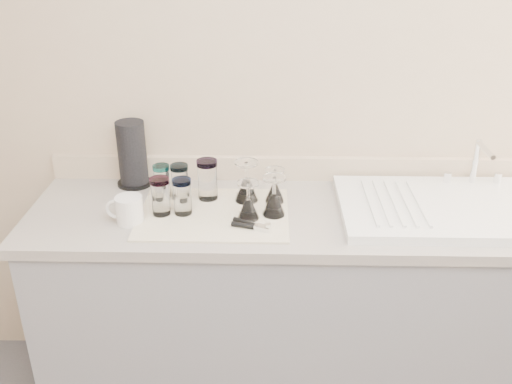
{
  "coord_description": "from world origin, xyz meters",
  "views": [
    {
      "loc": [
        -0.13,
        -0.7,
        1.89
      ],
      "look_at": [
        -0.17,
        1.15,
        1.0
      ],
      "focal_mm": 40.0,
      "sensor_mm": 36.0,
      "label": 1
    }
  ],
  "objects_px": {
    "goblet_back_right": "(275,190)",
    "goblet_front_right": "(274,202)",
    "tumbler_purple": "(207,179)",
    "tumbler_cyan": "(180,181)",
    "can_opener": "(251,226)",
    "sink_unit": "(451,207)",
    "goblet_front_left": "(248,206)",
    "goblet_back_left": "(246,187)",
    "white_mug": "(128,210)",
    "tumbler_blue": "(182,196)",
    "tumbler_magenta": "(161,196)",
    "tumbler_teal": "(162,181)",
    "paper_towel_roll": "(132,154)"
  },
  "relations": [
    {
      "from": "goblet_back_right",
      "to": "goblet_front_right",
      "type": "height_order",
      "value": "goblet_front_right"
    },
    {
      "from": "tumbler_purple",
      "to": "tumbler_cyan",
      "type": "bearing_deg",
      "value": 179.9
    },
    {
      "from": "can_opener",
      "to": "goblet_back_right",
      "type": "bearing_deg",
      "value": 68.78
    },
    {
      "from": "sink_unit",
      "to": "can_opener",
      "type": "relative_size",
      "value": 5.73
    },
    {
      "from": "tumbler_purple",
      "to": "goblet_front_left",
      "type": "xyz_separation_m",
      "value": [
        0.16,
        -0.16,
        -0.03
      ]
    },
    {
      "from": "goblet_front_left",
      "to": "goblet_back_left",
      "type": "bearing_deg",
      "value": 94.7
    },
    {
      "from": "tumbler_purple",
      "to": "goblet_back_left",
      "type": "relative_size",
      "value": 0.98
    },
    {
      "from": "can_opener",
      "to": "sink_unit",
      "type": "bearing_deg",
      "value": 11.74
    },
    {
      "from": "white_mug",
      "to": "sink_unit",
      "type": "bearing_deg",
      "value": 5.18
    },
    {
      "from": "goblet_front_left",
      "to": "tumbler_blue",
      "type": "bearing_deg",
      "value": 172.35
    },
    {
      "from": "goblet_front_right",
      "to": "can_opener",
      "type": "distance_m",
      "value": 0.14
    },
    {
      "from": "tumbler_blue",
      "to": "goblet_front_left",
      "type": "relative_size",
      "value": 0.96
    },
    {
      "from": "tumbler_blue",
      "to": "goblet_back_left",
      "type": "bearing_deg",
      "value": 26.44
    },
    {
      "from": "tumbler_blue",
      "to": "tumbler_magenta",
      "type": "bearing_deg",
      "value": -176.04
    },
    {
      "from": "goblet_front_left",
      "to": "goblet_front_right",
      "type": "relative_size",
      "value": 0.95
    },
    {
      "from": "sink_unit",
      "to": "white_mug",
      "type": "distance_m",
      "value": 1.19
    },
    {
      "from": "goblet_back_left",
      "to": "goblet_back_right",
      "type": "xyz_separation_m",
      "value": [
        0.11,
        -0.01,
        -0.01
      ]
    },
    {
      "from": "white_mug",
      "to": "tumbler_purple",
      "type": "bearing_deg",
      "value": 35.24
    },
    {
      "from": "tumbler_magenta",
      "to": "goblet_back_right",
      "type": "height_order",
      "value": "tumbler_magenta"
    },
    {
      "from": "tumbler_cyan",
      "to": "goblet_front_left",
      "type": "bearing_deg",
      "value": -30.89
    },
    {
      "from": "tumbler_cyan",
      "to": "tumbler_magenta",
      "type": "height_order",
      "value": "tumbler_magenta"
    },
    {
      "from": "sink_unit",
      "to": "tumbler_teal",
      "type": "bearing_deg",
      "value": 175.03
    },
    {
      "from": "goblet_front_left",
      "to": "can_opener",
      "type": "distance_m",
      "value": 0.08
    },
    {
      "from": "goblet_front_right",
      "to": "paper_towel_roll",
      "type": "height_order",
      "value": "paper_towel_roll"
    },
    {
      "from": "goblet_front_right",
      "to": "tumbler_purple",
      "type": "bearing_deg",
      "value": 153.02
    },
    {
      "from": "tumbler_purple",
      "to": "can_opener",
      "type": "bearing_deg",
      "value": -53.27
    },
    {
      "from": "goblet_front_left",
      "to": "white_mug",
      "type": "relative_size",
      "value": 1.02
    },
    {
      "from": "goblet_front_right",
      "to": "tumbler_magenta",
      "type": "bearing_deg",
      "value": -179.43
    },
    {
      "from": "tumbler_magenta",
      "to": "tumbler_blue",
      "type": "height_order",
      "value": "tumbler_magenta"
    },
    {
      "from": "goblet_back_right",
      "to": "can_opener",
      "type": "relative_size",
      "value": 0.93
    },
    {
      "from": "tumbler_cyan",
      "to": "tumbler_purple",
      "type": "xyz_separation_m",
      "value": [
        0.11,
        -0.0,
        0.01
      ]
    },
    {
      "from": "goblet_back_left",
      "to": "tumbler_blue",
      "type": "bearing_deg",
      "value": -153.56
    },
    {
      "from": "tumbler_cyan",
      "to": "goblet_front_left",
      "type": "relative_size",
      "value": 0.96
    },
    {
      "from": "tumbler_magenta",
      "to": "paper_towel_roll",
      "type": "bearing_deg",
      "value": 120.22
    },
    {
      "from": "tumbler_purple",
      "to": "goblet_back_left",
      "type": "xyz_separation_m",
      "value": [
        0.15,
        -0.01,
        -0.03
      ]
    },
    {
      "from": "goblet_back_left",
      "to": "goblet_front_left",
      "type": "xyz_separation_m",
      "value": [
        0.01,
        -0.15,
        -0.01
      ]
    },
    {
      "from": "tumbler_blue",
      "to": "paper_towel_roll",
      "type": "bearing_deg",
      "value": 131.67
    },
    {
      "from": "goblet_back_left",
      "to": "can_opener",
      "type": "distance_m",
      "value": 0.23
    },
    {
      "from": "goblet_back_right",
      "to": "tumbler_cyan",
      "type": "bearing_deg",
      "value": 176.8
    },
    {
      "from": "goblet_back_left",
      "to": "tumbler_magenta",
      "type": "bearing_deg",
      "value": -158.82
    },
    {
      "from": "sink_unit",
      "to": "goblet_back_right",
      "type": "bearing_deg",
      "value": 174.7
    },
    {
      "from": "goblet_back_left",
      "to": "tumbler_teal",
      "type": "bearing_deg",
      "value": 175.05
    },
    {
      "from": "tumbler_teal",
      "to": "goblet_front_left",
      "type": "bearing_deg",
      "value": -27.15
    },
    {
      "from": "tumbler_cyan",
      "to": "paper_towel_roll",
      "type": "bearing_deg",
      "value": 146.55
    },
    {
      "from": "tumbler_cyan",
      "to": "paper_towel_roll",
      "type": "height_order",
      "value": "paper_towel_roll"
    },
    {
      "from": "sink_unit",
      "to": "goblet_front_right",
      "type": "xyz_separation_m",
      "value": [
        -0.66,
        -0.05,
        0.04
      ]
    },
    {
      "from": "tumbler_teal",
      "to": "paper_towel_roll",
      "type": "bearing_deg",
      "value": 137.91
    },
    {
      "from": "white_mug",
      "to": "goblet_front_right",
      "type": "bearing_deg",
      "value": 6.38
    },
    {
      "from": "tumbler_purple",
      "to": "goblet_back_right",
      "type": "distance_m",
      "value": 0.26
    },
    {
      "from": "tumbler_teal",
      "to": "goblet_back_left",
      "type": "bearing_deg",
      "value": -4.95
    }
  ]
}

